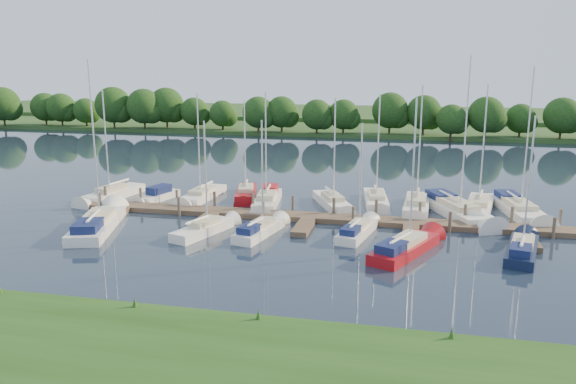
% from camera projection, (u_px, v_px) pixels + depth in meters
% --- Properties ---
extents(ground, '(260.00, 260.00, 0.00)m').
position_uv_depth(ground, '(289.00, 251.00, 37.83)').
color(ground, '#1B2337').
rests_on(ground, ground).
extents(near_bank, '(90.00, 10.00, 0.50)m').
position_uv_depth(near_bank, '(204.00, 371.00, 22.54)').
color(near_bank, '#1C4112').
rests_on(near_bank, ground).
extents(dock, '(40.00, 6.00, 0.40)m').
position_uv_depth(dock, '(309.00, 219.00, 44.74)').
color(dock, '#4F3A2C').
rests_on(dock, ground).
extents(mooring_pilings, '(38.24, 2.84, 2.00)m').
position_uv_depth(mooring_pilings, '(311.00, 211.00, 45.72)').
color(mooring_pilings, '#473D33').
rests_on(mooring_pilings, ground).
extents(far_shore, '(180.00, 30.00, 0.60)m').
position_uv_depth(far_shore, '(372.00, 127.00, 109.16)').
color(far_shore, '#22431A').
rests_on(far_shore, ground).
extents(distant_hill, '(220.00, 40.00, 1.40)m').
position_uv_depth(distant_hill, '(380.00, 115.00, 132.87)').
color(distant_hill, '#365826').
rests_on(distant_hill, ground).
extents(treeline, '(146.69, 10.05, 8.23)m').
position_uv_depth(treeline, '(369.00, 113.00, 95.74)').
color(treeline, '#38281C').
rests_on(treeline, ground).
extents(sailboat_n_0, '(3.06, 8.23, 10.55)m').
position_uv_depth(sailboat_n_0, '(112.00, 196.00, 52.47)').
color(sailboat_n_0, white).
rests_on(sailboat_n_0, ground).
extents(motorboat, '(2.59, 5.08, 1.63)m').
position_uv_depth(motorboat, '(158.00, 196.00, 51.97)').
color(motorboat, white).
rests_on(motorboat, ground).
extents(sailboat_n_2, '(2.34, 8.03, 10.17)m').
position_uv_depth(sailboat_n_2, '(202.00, 196.00, 52.28)').
color(sailboat_n_2, white).
rests_on(sailboat_n_2, ground).
extents(sailboat_n_3, '(3.12, 7.42, 9.46)m').
position_uv_depth(sailboat_n_3, '(246.00, 194.00, 53.08)').
color(sailboat_n_3, '#9E0E14').
rests_on(sailboat_n_3, ground).
extents(sailboat_n_4, '(2.77, 8.16, 10.47)m').
position_uv_depth(sailboat_n_4, '(267.00, 202.00, 49.99)').
color(sailboat_n_4, white).
rests_on(sailboat_n_4, ground).
extents(sailboat_n_5, '(4.42, 7.57, 9.94)m').
position_uv_depth(sailboat_n_5, '(333.00, 203.00, 49.57)').
color(sailboat_n_5, white).
rests_on(sailboat_n_5, ground).
extents(sailboat_n_6, '(2.77, 8.07, 10.17)m').
position_uv_depth(sailboat_n_6, '(376.00, 201.00, 50.42)').
color(sailboat_n_6, white).
rests_on(sailboat_n_6, ground).
extents(sailboat_n_7, '(2.39, 8.66, 11.08)m').
position_uv_depth(sailboat_n_7, '(417.00, 207.00, 48.26)').
color(sailboat_n_7, white).
rests_on(sailboat_n_7, ground).
extents(sailboat_n_8, '(6.13, 10.43, 13.44)m').
position_uv_depth(sailboat_n_8, '(457.00, 211.00, 46.62)').
color(sailboat_n_8, white).
rests_on(sailboat_n_8, ground).
extents(sailboat_n_9, '(3.40, 8.85, 11.10)m').
position_uv_depth(sailboat_n_9, '(479.00, 208.00, 48.01)').
color(sailboat_n_9, white).
rests_on(sailboat_n_9, ground).
extents(sailboat_n_10, '(3.89, 10.12, 12.59)m').
position_uv_depth(sailboat_n_10, '(519.00, 210.00, 47.16)').
color(sailboat_n_10, white).
rests_on(sailboat_n_10, ground).
extents(sailboat_s_0, '(4.87, 10.43, 13.09)m').
position_uv_depth(sailboat_s_0, '(99.00, 224.00, 42.98)').
color(sailboat_s_0, white).
rests_on(sailboat_s_0, ground).
extents(sailboat_s_1, '(3.29, 6.67, 8.73)m').
position_uv_depth(sailboat_s_1, '(205.00, 230.00, 41.66)').
color(sailboat_s_1, white).
rests_on(sailboat_s_1, ground).
extents(sailboat_s_2, '(2.71, 6.84, 8.77)m').
position_uv_depth(sailboat_s_2, '(260.00, 230.00, 41.37)').
color(sailboat_s_2, white).
rests_on(sailboat_s_2, ground).
extents(sailboat_s_3, '(2.67, 6.71, 8.56)m').
position_uv_depth(sailboat_s_3, '(358.00, 231.00, 41.20)').
color(sailboat_s_3, white).
rests_on(sailboat_s_3, ground).
extents(sailboat_s_4, '(4.77, 8.14, 10.65)m').
position_uv_depth(sailboat_s_4, '(406.00, 248.00, 37.35)').
color(sailboat_s_4, '#9E0E14').
rests_on(sailboat_s_4, ground).
extents(sailboat_s_5, '(3.17, 7.46, 9.50)m').
position_uv_depth(sailboat_s_5, '(522.00, 250.00, 36.98)').
color(sailboat_s_5, '#0F1833').
rests_on(sailboat_s_5, ground).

